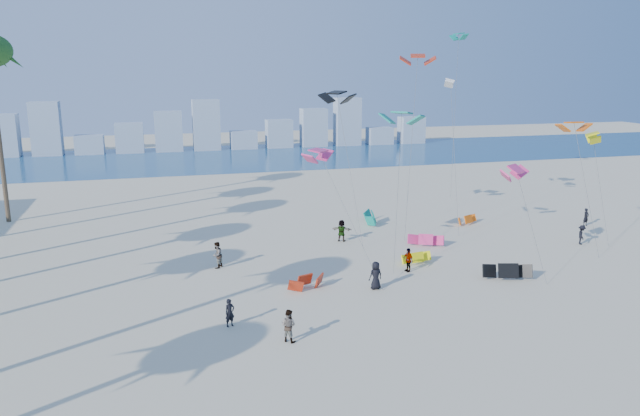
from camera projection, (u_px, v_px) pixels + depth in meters
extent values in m
plane|color=beige|center=(353.00, 404.00, 24.76)|extent=(220.00, 220.00, 0.00)
plane|color=navy|center=(204.00, 158.00, 92.40)|extent=(220.00, 220.00, 0.00)
imported|color=black|center=(230.00, 313.00, 32.08)|extent=(0.66, 0.56, 1.53)
imported|color=gray|center=(288.00, 325.00, 30.30)|extent=(1.03, 1.03, 1.69)
imported|color=black|center=(376.00, 275.00, 37.50)|extent=(0.94, 0.69, 1.77)
imported|color=gray|center=(408.00, 260.00, 40.78)|extent=(0.61, 1.02, 1.64)
imported|color=black|center=(582.00, 235.00, 47.10)|extent=(0.96, 1.14, 1.53)
imported|color=gray|center=(342.00, 231.00, 47.94)|extent=(1.66, 1.25, 1.74)
imported|color=black|center=(586.00, 217.00, 52.68)|extent=(0.63, 0.48, 1.55)
imported|color=gray|center=(217.00, 255.00, 41.49)|extent=(1.08, 1.13, 1.84)
cylinder|color=#595959|center=(350.00, 218.00, 38.78)|extent=(2.70, 5.54, 8.11)
cylinder|color=#595959|center=(398.00, 193.00, 40.72)|extent=(1.32, 2.47, 10.49)
cylinder|color=#595959|center=(586.00, 191.00, 43.61)|extent=(1.56, 2.19, 9.64)
cylinder|color=#595959|center=(350.00, 170.00, 46.74)|extent=(1.00, 4.08, 11.58)
cylinder|color=#595959|center=(455.00, 158.00, 49.80)|extent=(0.27, 3.28, 12.51)
cylinder|color=#595959|center=(411.00, 146.00, 49.16)|extent=(2.68, 4.58, 14.44)
cylinder|color=#595959|center=(601.00, 190.00, 46.84)|extent=(0.81, 2.13, 8.48)
cylinder|color=#595959|center=(532.00, 227.00, 38.48)|extent=(1.51, 2.13, 7.17)
cylinder|color=#595959|center=(455.00, 116.00, 64.02)|extent=(1.33, 2.45, 16.97)
cube|color=#9EADBF|center=(3.00, 136.00, 93.40)|extent=(4.40, 3.00, 6.60)
cube|color=#9EADBF|center=(46.00, 129.00, 94.80)|extent=(4.40, 3.00, 8.40)
cube|color=#9EADBF|center=(90.00, 145.00, 97.02)|extent=(4.40, 3.00, 3.00)
cube|color=#9EADBF|center=(130.00, 138.00, 98.42)|extent=(4.40, 3.00, 4.80)
cube|color=#9EADBF|center=(168.00, 131.00, 99.82)|extent=(4.40, 3.00, 6.60)
cube|color=#9EADBF|center=(206.00, 125.00, 101.22)|extent=(4.40, 3.00, 8.40)
cube|color=#9EADBF|center=(244.00, 140.00, 103.43)|extent=(4.40, 3.00, 3.00)
cube|color=#9EADBF|center=(279.00, 134.00, 104.83)|extent=(4.40, 3.00, 4.80)
cube|color=#9EADBF|center=(314.00, 127.00, 106.23)|extent=(4.40, 3.00, 6.60)
cube|color=#9EADBF|center=(347.00, 122.00, 107.63)|extent=(4.40, 3.00, 8.40)
cube|color=#9EADBF|center=(380.00, 136.00, 109.84)|extent=(4.40, 3.00, 3.00)
cube|color=#9EADBF|center=(411.00, 130.00, 111.24)|extent=(4.40, 3.00, 4.80)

